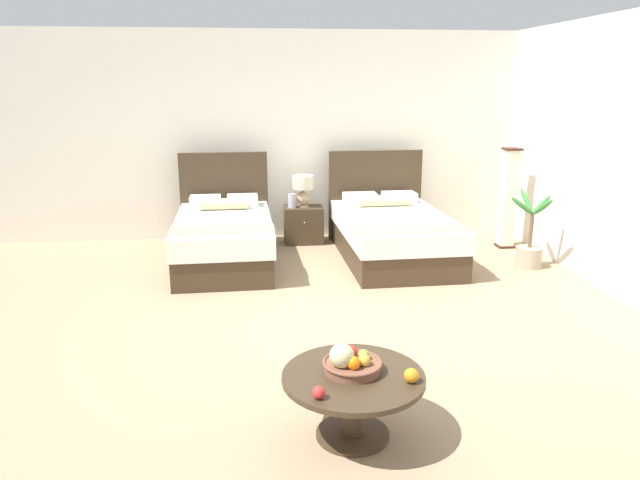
% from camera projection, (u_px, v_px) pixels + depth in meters
% --- Properties ---
extents(ground_plane, '(9.86, 10.29, 0.02)m').
position_uv_depth(ground_plane, '(329.00, 323.00, 5.61)').
color(ground_plane, '#9F8465').
extents(wall_back, '(9.86, 0.12, 2.89)m').
position_uv_depth(wall_back, '(301.00, 136.00, 8.45)').
color(wall_back, silver).
rests_on(wall_back, ground).
extents(wall_side_right, '(0.12, 5.89, 2.89)m').
position_uv_depth(wall_side_right, '(635.00, 159.00, 5.94)').
color(wall_side_right, silver).
rests_on(wall_side_right, ground).
extents(bed_near_window, '(1.23, 2.11, 1.27)m').
position_uv_depth(bed_near_window, '(224.00, 237.00, 7.35)').
color(bed_near_window, '#3E2E1E').
rests_on(bed_near_window, ground).
extents(bed_near_corner, '(1.38, 2.24, 1.26)m').
position_uv_depth(bed_near_corner, '(392.00, 233.00, 7.58)').
color(bed_near_corner, '#3E2E1E').
rests_on(bed_near_corner, ground).
extents(nightstand, '(0.54, 0.41, 0.51)m').
position_uv_depth(nightstand, '(303.00, 225.00, 8.31)').
color(nightstand, '#3E2E1E').
rests_on(nightstand, ground).
extents(table_lamp, '(0.29, 0.29, 0.44)m').
position_uv_depth(table_lamp, '(303.00, 187.00, 8.19)').
color(table_lamp, tan).
rests_on(table_lamp, nightstand).
extents(vase, '(0.10, 0.10, 0.20)m').
position_uv_depth(vase, '(292.00, 201.00, 8.16)').
color(vase, '#BAB6CD').
rests_on(vase, nightstand).
extents(coffee_table, '(0.90, 0.90, 0.43)m').
position_uv_depth(coffee_table, '(353.00, 390.00, 3.73)').
color(coffee_table, '#3E2E1E').
rests_on(coffee_table, ground).
extents(fruit_bowl, '(0.38, 0.38, 0.20)m').
position_uv_depth(fruit_bowl, '(350.00, 362.00, 3.71)').
color(fruit_bowl, brown).
rests_on(fruit_bowl, coffee_table).
extents(loose_apple, '(0.08, 0.08, 0.08)m').
position_uv_depth(loose_apple, '(319.00, 393.00, 3.41)').
color(loose_apple, red).
rests_on(loose_apple, coffee_table).
extents(loose_orange, '(0.09, 0.09, 0.09)m').
position_uv_depth(loose_orange, '(411.00, 376.00, 3.59)').
color(loose_orange, orange).
rests_on(loose_orange, coffee_table).
extents(floor_lamp_corner, '(0.22, 0.22, 1.35)m').
position_uv_depth(floor_lamp_corner, '(508.00, 199.00, 7.98)').
color(floor_lamp_corner, '#3C1D14').
rests_on(floor_lamp_corner, ground).
extents(potted_palm, '(0.50, 0.68, 0.95)m').
position_uv_depth(potted_palm, '(529.00, 247.00, 7.21)').
color(potted_palm, tan).
rests_on(potted_palm, ground).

